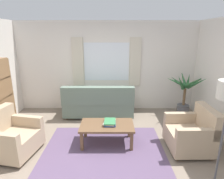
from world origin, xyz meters
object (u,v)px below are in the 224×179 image
at_px(armchair_left, 11,137).
at_px(book_stack_on_table, 111,122).
at_px(couch, 100,104).
at_px(bookshelf, 0,101).
at_px(coffee_table, 108,127).
at_px(potted_plant, 186,94).
at_px(armchair_right, 193,134).

relative_size(armchair_left, book_stack_on_table, 2.93).
height_order(couch, book_stack_on_table, couch).
height_order(armchair_left, bookshelf, bookshelf).
bearing_deg(coffee_table, bookshelf, 170.50).
xyz_separation_m(armchair_left, potted_plant, (3.96, 1.83, 0.29)).
height_order(armchair_right, coffee_table, armchair_right).
relative_size(book_stack_on_table, bookshelf, 0.20).
relative_size(armchair_left, potted_plant, 0.76).
bearing_deg(bookshelf, potted_plant, 103.36).
height_order(armchair_right, book_stack_on_table, armchair_right).
bearing_deg(coffee_table, potted_plant, 34.74).
relative_size(potted_plant, bookshelf, 0.75).
bearing_deg(book_stack_on_table, coffee_table, -159.57).
bearing_deg(armchair_left, bookshelf, 48.58).
bearing_deg(armchair_right, book_stack_on_table, -99.36).
relative_size(couch, armchair_left, 1.93).
height_order(armchair_left, coffee_table, armchair_left).
height_order(armchair_left, potted_plant, potted_plant).
bearing_deg(bookshelf, coffee_table, 80.50).
relative_size(couch, bookshelf, 1.10).
distance_m(couch, book_stack_on_table, 1.44).
height_order(couch, armchair_right, couch).
relative_size(book_stack_on_table, potted_plant, 0.26).
bearing_deg(potted_plant, coffee_table, -145.26).
distance_m(book_stack_on_table, potted_plant, 2.54).
xyz_separation_m(couch, potted_plant, (2.40, 0.05, 0.27)).
bearing_deg(bookshelf, armchair_right, 81.38).
xyz_separation_m(potted_plant, bookshelf, (-4.53, -1.08, 0.16)).
relative_size(coffee_table, potted_plant, 0.85).
xyz_separation_m(armchair_left, bookshelf, (-0.57, 0.75, 0.44)).
xyz_separation_m(coffee_table, bookshelf, (-2.40, 0.40, 0.42)).
bearing_deg(couch, book_stack_on_table, 103.05).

